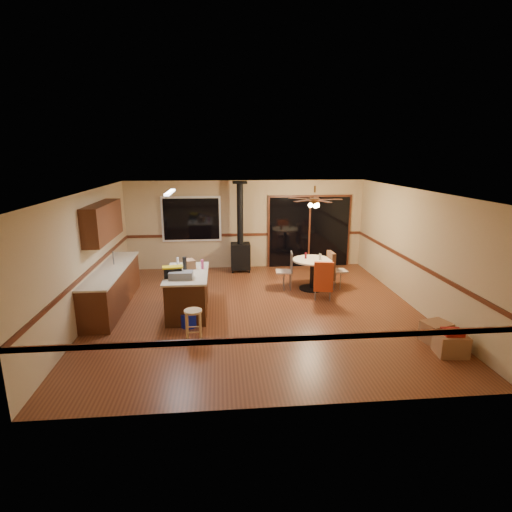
{
  "coord_description": "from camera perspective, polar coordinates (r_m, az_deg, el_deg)",
  "views": [
    {
      "loc": [
        -0.78,
        -8.19,
        3.33
      ],
      "look_at": [
        0.0,
        0.3,
        1.15
      ],
      "focal_mm": 28.0,
      "sensor_mm": 36.0,
      "label": 1
    }
  ],
  "objects": [
    {
      "name": "floor",
      "position": [
        8.87,
        0.18,
        -7.7
      ],
      "size": [
        7.0,
        7.0,
        0.0
      ],
      "primitive_type": "plane",
      "color": "brown",
      "rests_on": "ground"
    },
    {
      "name": "ceiling",
      "position": [
        8.26,
        0.19,
        9.28
      ],
      "size": [
        7.0,
        7.0,
        0.0
      ],
      "primitive_type": "plane",
      "rotation": [
        3.14,
        0.0,
        0.0
      ],
      "color": "silver",
      "rests_on": "ground"
    },
    {
      "name": "wall_back",
      "position": [
        11.89,
        -1.42,
        4.5
      ],
      "size": [
        7.0,
        0.0,
        7.0
      ],
      "primitive_type": "plane",
      "rotation": [
        1.57,
        0.0,
        0.0
      ],
      "color": "tan",
      "rests_on": "ground"
    },
    {
      "name": "wall_front",
      "position": [
        5.17,
        3.91,
        -8.8
      ],
      "size": [
        7.0,
        0.0,
        7.0
      ],
      "primitive_type": "plane",
      "rotation": [
        -1.57,
        0.0,
        0.0
      ],
      "color": "tan",
      "rests_on": "ground"
    },
    {
      "name": "wall_left",
      "position": [
        8.86,
        -22.96,
        -0.05
      ],
      "size": [
        0.0,
        7.0,
        7.0
      ],
      "primitive_type": "plane",
      "rotation": [
        1.57,
        0.0,
        1.57
      ],
      "color": "tan",
      "rests_on": "ground"
    },
    {
      "name": "wall_right",
      "position": [
        9.46,
        21.8,
        0.91
      ],
      "size": [
        0.0,
        7.0,
        7.0
      ],
      "primitive_type": "plane",
      "rotation": [
        1.57,
        0.0,
        -1.57
      ],
      "color": "tan",
      "rests_on": "ground"
    },
    {
      "name": "chair_rail",
      "position": [
        8.55,
        0.18,
        -1.47
      ],
      "size": [
        7.0,
        7.0,
        0.08
      ],
      "primitive_type": null,
      "color": "#4E2313",
      "rests_on": "ground"
    },
    {
      "name": "window",
      "position": [
        11.81,
        -9.21,
        5.24
      ],
      "size": [
        1.72,
        0.1,
        1.32
      ],
      "primitive_type": "cube",
      "color": "black",
      "rests_on": "ground"
    },
    {
      "name": "sliding_door",
      "position": [
        12.16,
        7.59,
        3.4
      ],
      "size": [
        2.52,
        0.1,
        2.1
      ],
      "primitive_type": "cube",
      "color": "black",
      "rests_on": "ground"
    },
    {
      "name": "lower_cabinets",
      "position": [
        9.47,
        -19.83,
        -4.36
      ],
      "size": [
        0.6,
        3.0,
        0.86
      ],
      "primitive_type": "cube",
      "color": "#512714",
      "rests_on": "ground"
    },
    {
      "name": "countertop",
      "position": [
        9.35,
        -20.07,
        -1.75
      ],
      "size": [
        0.64,
        3.04,
        0.04
      ],
      "primitive_type": "cube",
      "color": "beige",
      "rests_on": "lower_cabinets"
    },
    {
      "name": "upper_cabinets",
      "position": [
        9.36,
        -21.04,
        4.6
      ],
      "size": [
        0.35,
        2.0,
        0.8
      ],
      "primitive_type": "cube",
      "color": "#512714",
      "rests_on": "ground"
    },
    {
      "name": "kitchen_island",
      "position": [
        8.71,
        -9.73,
        -5.16
      ],
      "size": [
        0.88,
        1.68,
        0.9
      ],
      "color": "#3D1F0F",
      "rests_on": "ground"
    },
    {
      "name": "wood_stove",
      "position": [
        11.55,
        -2.24,
        1.31
      ],
      "size": [
        0.55,
        0.5,
        2.52
      ],
      "color": "black",
      "rests_on": "ground"
    },
    {
      "name": "ceiling_fan",
      "position": [
        9.8,
        8.35,
        7.65
      ],
      "size": [
        0.24,
        0.24,
        0.55
      ],
      "color": "brown",
      "rests_on": "ceiling"
    },
    {
      "name": "fluorescent_strip",
      "position": [
        8.58,
        -12.2,
        8.88
      ],
      "size": [
        0.1,
        1.2,
        0.04
      ],
      "primitive_type": "cube",
      "color": "white",
      "rests_on": "ceiling"
    },
    {
      "name": "toolbox_grey",
      "position": [
        8.15,
        -10.67,
        -2.71
      ],
      "size": [
        0.48,
        0.28,
        0.15
      ],
      "primitive_type": "cube",
      "rotation": [
        0.0,
        0.0,
        -0.04
      ],
      "color": "slate",
      "rests_on": "kitchen_island"
    },
    {
      "name": "toolbox_black",
      "position": [
        8.28,
        -11.8,
        -2.33
      ],
      "size": [
        0.38,
        0.24,
        0.2
      ],
      "primitive_type": "cube",
      "rotation": [
        0.0,
        0.0,
        0.17
      ],
      "color": "black",
      "rests_on": "kitchen_island"
    },
    {
      "name": "toolbox_yellow_lid",
      "position": [
        8.25,
        -11.84,
        -1.57
      ],
      "size": [
        0.43,
        0.28,
        0.03
      ],
      "primitive_type": "cube",
      "rotation": [
        0.0,
        0.0,
        0.17
      ],
      "color": "gold",
      "rests_on": "toolbox_black"
    },
    {
      "name": "box_on_island",
      "position": [
        8.86,
        -9.51,
        -1.13
      ],
      "size": [
        0.3,
        0.35,
        0.19
      ],
      "primitive_type": "cube",
      "rotation": [
        0.0,
        0.0,
        0.36
      ],
      "color": "#8E613F",
      "rests_on": "kitchen_island"
    },
    {
      "name": "bottle_dark",
      "position": [
        8.68,
        -10.15,
        -1.11
      ],
      "size": [
        0.09,
        0.09,
        0.3
      ],
      "primitive_type": "cylinder",
      "rotation": [
        0.0,
        0.0,
        0.0
      ],
      "color": "black",
      "rests_on": "kitchen_island"
    },
    {
      "name": "bottle_pink",
      "position": [
        8.76,
        -7.68,
        -1.19
      ],
      "size": [
        0.08,
        0.08,
        0.2
      ],
      "primitive_type": "cylinder",
      "rotation": [
        0.0,
        0.0,
        0.38
      ],
      "color": "#D84C8C",
      "rests_on": "kitchen_island"
    },
    {
      "name": "bottle_white",
      "position": [
        9.2,
        -11.13,
        -0.73
      ],
      "size": [
        0.06,
        0.06,
        0.16
      ],
      "primitive_type": "cylinder",
      "rotation": [
        0.0,
        0.0,
        0.18
      ],
      "color": "white",
      "rests_on": "kitchen_island"
    },
    {
      "name": "bar_stool",
      "position": [
        7.46,
        -8.9,
        -9.78
      ],
      "size": [
        0.41,
        0.41,
        0.6
      ],
      "primitive_type": "cylinder",
      "rotation": [
        0.0,
        0.0,
        0.28
      ],
      "color": "tan",
      "rests_on": "floor"
    },
    {
      "name": "blue_bucket",
      "position": [
        8.14,
        -9.56,
        -8.97
      ],
      "size": [
        0.4,
        0.4,
        0.27
      ],
      "primitive_type": "cylinder",
      "rotation": [
        0.0,
        0.0,
        0.26
      ],
      "color": "#0C1AB2",
      "rests_on": "floor"
    },
    {
      "name": "dining_table",
      "position": [
        10.13,
        8.01,
        -1.82
      ],
      "size": [
        0.99,
        0.99,
        0.78
      ],
      "color": "black",
      "rests_on": "ground"
    },
    {
      "name": "glass_red",
      "position": [
        10.11,
        7.12,
        0.07
      ],
      "size": [
        0.08,
        0.08,
        0.16
      ],
      "primitive_type": "cylinder",
      "rotation": [
        0.0,
        0.0,
        -0.36
      ],
      "color": "#590C14",
      "rests_on": "dining_table"
    },
    {
      "name": "glass_cream",
      "position": [
        10.04,
        9.14,
        -0.11
      ],
      "size": [
        0.08,
        0.08,
        0.15
      ],
      "primitive_type": "cylinder",
      "rotation": [
        0.0,
        0.0,
        -0.27
      ],
      "color": "beige",
      "rests_on": "dining_table"
    },
    {
      "name": "chair_left",
      "position": [
        10.08,
        4.62,
        -1.48
      ],
      "size": [
        0.44,
        0.44,
        0.51
      ],
      "color": "tan",
      "rests_on": "ground"
    },
    {
      "name": "chair_near",
      "position": [
        9.31,
        9.62,
        -2.93
      ],
      "size": [
        0.51,
        0.54,
        0.7
      ],
      "color": "tan",
      "rests_on": "ground"
    },
    {
      "name": "chair_right",
      "position": [
        10.28,
        10.79,
        -1.33
      ],
      "size": [
        0.48,
        0.45,
        0.7
      ],
      "color": "tan",
      "rests_on": "ground"
    },
    {
      "name": "box_under_window",
      "position": [
        11.36,
        -9.77,
        -1.89
      ],
      "size": [
        0.61,
        0.56,
        0.39
      ],
      "primitive_type": "cube",
      "rotation": [
        0.0,
        0.0,
        0.41
      ],
      "color": "#8E613F",
      "rests_on": "floor"
    },
    {
      "name": "box_corner_a",
      "position": [
        7.71,
        26.1,
        -11.27
      ],
      "size": [
        0.53,
        0.46,
        0.37
      ],
      "primitive_type": "cube",
      "rotation": [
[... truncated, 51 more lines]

